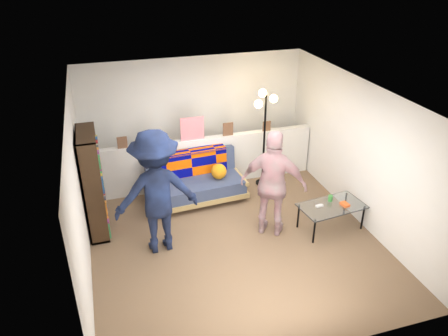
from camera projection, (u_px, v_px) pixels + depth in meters
name	position (u px, v px, depth m)	size (l,w,h in m)	color
ground	(231.00, 235.00, 7.25)	(5.00, 5.00, 0.00)	brown
room_shell	(223.00, 131.00, 6.88)	(4.60, 5.05, 2.45)	silver
half_wall_ledge	(203.00, 161.00, 8.55)	(4.45, 0.15, 1.00)	silver
ledge_decor	(191.00, 131.00, 8.16)	(2.97, 0.02, 0.45)	brown
futon_sofa	(196.00, 182.00, 8.10)	(1.87, 0.99, 0.78)	#A68750
bookshelf	(93.00, 187.00, 7.02)	(0.29, 0.88, 1.76)	black
coffee_table	(332.00, 207.00, 7.23)	(1.13, 0.71, 0.56)	black
floor_lamp	(264.00, 119.00, 8.20)	(0.45, 0.37, 1.92)	black
person_left	(156.00, 193.00, 6.52)	(1.29, 0.74, 1.99)	black
person_right	(273.00, 184.00, 6.92)	(1.06, 0.44, 1.81)	pink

